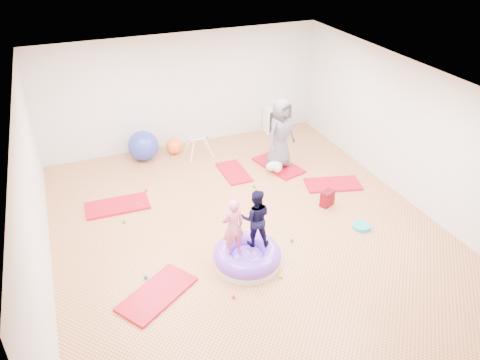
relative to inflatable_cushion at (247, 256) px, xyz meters
name	(u,v)px	position (x,y,z in m)	size (l,w,h in m)	color
room	(246,164)	(0.37, 0.94, 1.26)	(7.01, 8.01, 2.81)	tan
gym_mat_front_left	(157,294)	(-1.62, -0.17, -0.12)	(1.27, 0.63, 0.05)	red
gym_mat_mid_left	(118,206)	(-1.78, 2.59, -0.12)	(1.26, 0.63, 0.05)	red
gym_mat_center_back	(234,172)	(0.93, 2.99, -0.12)	(1.06, 0.53, 0.04)	red
gym_mat_right	(333,184)	(2.75, 1.68, -0.12)	(1.19, 0.59, 0.05)	red
gym_mat_rear_right	(278,165)	(2.01, 2.90, -0.12)	(1.26, 0.63, 0.05)	red
inflatable_cushion	(247,256)	(0.00, 0.00, 0.00)	(1.17, 1.17, 0.37)	silver
child_pink	(233,225)	(-0.24, 0.03, 0.72)	(0.38, 0.25, 1.05)	#D15B84
child_navy	(256,216)	(0.20, 0.11, 0.72)	(0.52, 0.40, 1.06)	black
adult_caregiver	(281,133)	(2.02, 2.87, 0.72)	(0.80, 0.52, 1.63)	#575667
infant	(275,166)	(1.79, 2.64, 0.03)	(0.40, 0.41, 0.24)	silver
ball_pit_balls	(200,232)	(-0.50, 1.11, -0.11)	(2.92, 3.70, 0.06)	#139430
exercise_ball_blue	(143,146)	(-0.83, 4.43, 0.22)	(0.72, 0.72, 0.72)	#2837A4
exercise_ball_orange	(174,146)	(-0.08, 4.47, 0.06)	(0.40, 0.40, 0.40)	orange
infant_play_gym	(198,144)	(0.44, 4.11, 0.17)	(0.61, 0.57, 0.46)	white
cube_shelf	(277,119)	(2.85, 4.73, 0.19)	(0.67, 0.33, 0.67)	white
balance_disc	(362,226)	(2.41, 0.11, -0.11)	(0.34, 0.34, 0.08)	#19A3A6
backpack	(327,198)	(2.21, 1.04, 0.02)	(0.29, 0.18, 0.33)	#AE0618
yellow_toy	(241,262)	(-0.09, 0.05, -0.13)	(0.21, 0.21, 0.03)	yellow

